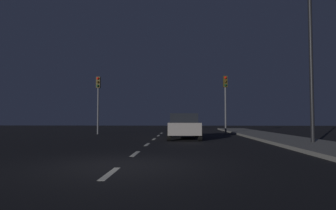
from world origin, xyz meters
TOP-DOWN VIEW (x-y plane):
  - ground_plane at (0.00, 7.00)m, footprint 80.00×80.00m
  - sidewalk_curb_right at (7.50, 7.00)m, footprint 3.00×40.00m
  - lane_stripe_nearest at (0.00, -1.20)m, footprint 0.16×1.60m
  - lane_stripe_second at (0.00, 2.60)m, footprint 0.16×1.60m
  - lane_stripe_third at (0.00, 6.40)m, footprint 0.16×1.60m
  - lane_stripe_fourth at (0.00, 10.20)m, footprint 0.16×1.60m
  - lane_stripe_fifth at (0.00, 14.00)m, footprint 0.16×1.60m
  - lane_stripe_sixth at (0.00, 17.80)m, footprint 0.16×1.60m
  - traffic_signal_left at (-5.05, 15.79)m, footprint 0.32×0.38m
  - traffic_signal_right at (5.22, 15.79)m, footprint 0.32×0.38m
  - car_stopped_ahead at (1.81, 10.43)m, footprint 2.02×4.60m
  - street_lamp_right at (7.55, 6.26)m, footprint 1.73×0.36m

SIDE VIEW (x-z plane):
  - ground_plane at x=0.00m, z-range 0.00..0.00m
  - lane_stripe_nearest at x=0.00m, z-range 0.00..0.01m
  - lane_stripe_second at x=0.00m, z-range 0.00..0.01m
  - lane_stripe_third at x=0.00m, z-range 0.00..0.01m
  - lane_stripe_fourth at x=0.00m, z-range 0.00..0.01m
  - lane_stripe_fifth at x=0.00m, z-range 0.00..0.01m
  - lane_stripe_sixth at x=0.00m, z-range 0.00..0.01m
  - sidewalk_curb_right at x=7.50m, z-range 0.00..0.15m
  - car_stopped_ahead at x=1.81m, z-range 0.01..1.57m
  - traffic_signal_left at x=-5.05m, z-range 0.95..5.61m
  - traffic_signal_right at x=5.22m, z-range 0.95..5.62m
  - street_lamp_right at x=7.55m, z-range 0.72..8.14m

